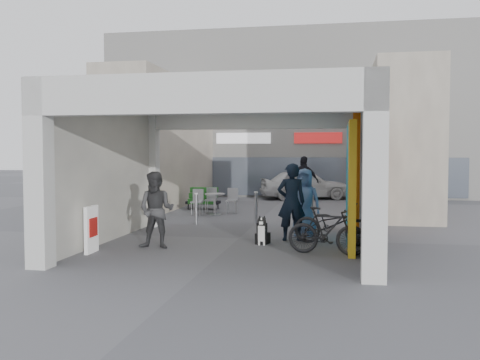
% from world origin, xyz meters
% --- Properties ---
extents(ground, '(90.00, 90.00, 0.00)m').
position_xyz_m(ground, '(0.00, 0.00, 0.00)').
color(ground, '#59595E').
rests_on(ground, ground).
extents(arcade_canopy, '(6.40, 6.45, 6.40)m').
position_xyz_m(arcade_canopy, '(0.54, -0.82, 2.30)').
color(arcade_canopy, beige).
rests_on(arcade_canopy, ground).
extents(far_building, '(18.00, 4.08, 8.00)m').
position_xyz_m(far_building, '(-0.00, 13.99, 3.99)').
color(far_building, white).
rests_on(far_building, ground).
extents(plaza_bldg_left, '(2.00, 9.00, 5.00)m').
position_xyz_m(plaza_bldg_left, '(-4.50, 7.50, 2.50)').
color(plaza_bldg_left, beige).
rests_on(plaza_bldg_left, ground).
extents(plaza_bldg_right, '(2.00, 9.00, 5.00)m').
position_xyz_m(plaza_bldg_right, '(4.50, 7.50, 2.50)').
color(plaza_bldg_right, beige).
rests_on(plaza_bldg_right, ground).
extents(bollard_left, '(0.09, 0.09, 0.92)m').
position_xyz_m(bollard_left, '(-1.71, 2.25, 0.46)').
color(bollard_left, gray).
rests_on(bollard_left, ground).
extents(bollard_center, '(0.09, 0.09, 0.97)m').
position_xyz_m(bollard_center, '(0.04, 2.55, 0.48)').
color(bollard_center, gray).
rests_on(bollard_center, ground).
extents(bollard_right, '(0.09, 0.09, 0.92)m').
position_xyz_m(bollard_right, '(1.69, 2.33, 0.46)').
color(bollard_right, gray).
rests_on(bollard_right, ground).
extents(advert_board_near, '(0.11, 0.55, 1.00)m').
position_xyz_m(advert_board_near, '(-2.75, -2.44, 0.51)').
color(advert_board_near, silver).
rests_on(advert_board_near, ground).
extents(advert_board_far, '(0.12, 0.55, 1.00)m').
position_xyz_m(advert_board_far, '(-2.75, 1.68, 0.51)').
color(advert_board_far, silver).
rests_on(advert_board_far, ground).
extents(cafe_set, '(1.45, 1.17, 0.88)m').
position_xyz_m(cafe_set, '(-1.84, 5.07, 0.31)').
color(cafe_set, '#ACADB2').
rests_on(cafe_set, ground).
extents(produce_stand, '(1.23, 0.66, 0.81)m').
position_xyz_m(produce_stand, '(-2.57, 6.48, 0.32)').
color(produce_stand, black).
rests_on(produce_stand, ground).
extents(crate_stack, '(0.47, 0.38, 0.56)m').
position_xyz_m(crate_stack, '(0.71, 7.00, 0.28)').
color(crate_stack, '#195819').
rests_on(crate_stack, ground).
extents(border_collie, '(0.25, 0.50, 0.69)m').
position_xyz_m(border_collie, '(0.69, -0.77, 0.27)').
color(border_collie, black).
rests_on(border_collie, ground).
extents(man_with_dog, '(0.77, 0.59, 1.88)m').
position_xyz_m(man_with_dog, '(1.31, -0.10, 0.94)').
color(man_with_dog, black).
rests_on(man_with_dog, ground).
extents(man_back_turned, '(0.84, 0.66, 1.71)m').
position_xyz_m(man_back_turned, '(-1.56, -1.68, 0.86)').
color(man_back_turned, '#38383A').
rests_on(man_back_turned, ground).
extents(man_elderly, '(0.93, 0.70, 1.73)m').
position_xyz_m(man_elderly, '(1.57, 0.71, 0.87)').
color(man_elderly, '#5B7BB2').
rests_on(man_elderly, ground).
extents(man_crates, '(1.25, 0.75, 1.99)m').
position_xyz_m(man_crates, '(1.11, 8.03, 0.99)').
color(man_crates, black).
rests_on(man_crates, ground).
extents(bicycle_front, '(1.93, 1.04, 0.96)m').
position_xyz_m(bicycle_front, '(2.30, -0.48, 0.48)').
color(bicycle_front, black).
rests_on(bicycle_front, ground).
extents(bicycle_rear, '(1.71, 0.73, 1.00)m').
position_xyz_m(bicycle_rear, '(2.19, -1.74, 0.50)').
color(bicycle_rear, black).
rests_on(bicycle_rear, ground).
extents(white_van, '(4.29, 2.73, 1.36)m').
position_xyz_m(white_van, '(0.92, 11.47, 0.68)').
color(white_van, silver).
rests_on(white_van, ground).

